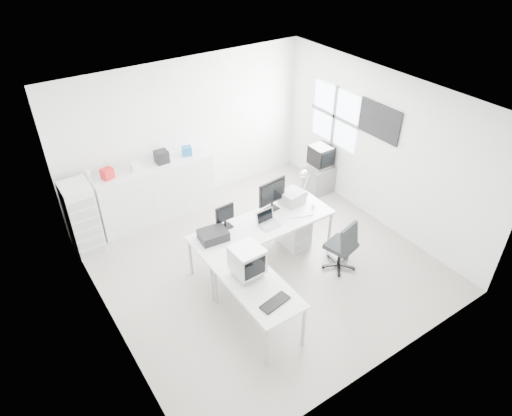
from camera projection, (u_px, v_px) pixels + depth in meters
floor at (263, 263)px, 7.63m from camera, size 5.00×5.00×0.01m
ceiling at (264, 104)px, 6.04m from camera, size 5.00×5.00×0.01m
back_wall at (188, 133)px, 8.54m from camera, size 5.00×0.02×2.80m
left_wall at (99, 253)px, 5.69m from camera, size 0.02×5.00×2.80m
right_wall at (381, 149)px, 7.99m from camera, size 0.02×5.00×2.80m
window at (335, 116)px, 8.68m from camera, size 0.02×1.20×1.10m
wall_picture at (380, 121)px, 7.76m from camera, size 0.04×0.90×0.60m
main_desk at (263, 242)px, 7.49m from camera, size 2.40×0.80×0.75m
side_desk at (257, 305)px, 6.35m from camera, size 0.70×1.40×0.75m
drawer_pedestal at (294, 230)px, 7.89m from camera, size 0.40×0.50×0.60m
inkjet_printer at (213, 235)px, 6.91m from camera, size 0.45×0.37×0.15m
lcd_monitor_small at (225, 217)px, 7.08m from camera, size 0.33×0.20×0.40m
lcd_monitor_large at (272, 195)px, 7.45m from camera, size 0.56×0.28×0.56m
laptop at (269, 221)px, 7.18m from camera, size 0.32×0.33×0.20m
white_keyboard at (301, 215)px, 7.47m from camera, size 0.42×0.25×0.02m
white_mouse at (313, 206)px, 7.63m from camera, size 0.07×0.07×0.07m
laser_printer at (292, 197)px, 7.71m from camera, size 0.43×0.38×0.22m
desk_lamp at (306, 182)px, 7.84m from camera, size 0.21×0.21×0.52m
crt_monitor at (247, 261)px, 6.17m from camera, size 0.44×0.44×0.49m
black_keyboard at (275, 302)px, 5.86m from camera, size 0.44×0.24×0.03m
office_chair at (341, 243)px, 7.29m from camera, size 0.68×0.68×0.97m
tv_cabinet at (319, 179)px, 9.31m from camera, size 0.53×0.43×0.57m
crt_tv at (321, 157)px, 9.01m from camera, size 0.50×0.48×0.45m
sideboard at (156, 191)px, 8.45m from camera, size 2.19×0.55×1.09m
clutter_box_a at (107, 174)px, 7.72m from camera, size 0.23×0.21×0.18m
clutter_box_b at (135, 166)px, 7.96m from camera, size 0.15×0.13×0.15m
clutter_box_c at (162, 157)px, 8.17m from camera, size 0.23×0.21×0.23m
clutter_box_d at (187, 151)px, 8.41m from camera, size 0.20×0.19×0.17m
clutter_bottle at (89, 177)px, 7.60m from camera, size 0.07×0.07×0.22m
filing_cabinet at (82, 218)px, 7.57m from camera, size 0.45×0.54×1.30m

